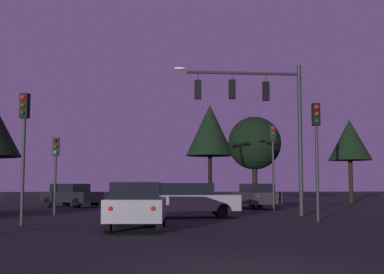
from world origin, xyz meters
name	(u,v)px	position (x,y,z in m)	size (l,w,h in m)	color
ground_plane	(169,208)	(0.00, 24.50, 0.00)	(168.00, 168.00, 0.00)	black
traffic_signal_mast_arm	(261,108)	(3.89, 15.44, 5.07)	(6.09, 0.39, 7.16)	#232326
traffic_light_corner_left	(317,138)	(5.20, 11.46, 3.30)	(0.32, 0.36, 4.69)	#232326
traffic_light_corner_right	(56,159)	(-5.86, 17.11, 2.66)	(0.31, 0.35, 3.73)	#232326
traffic_light_median	(273,151)	(5.50, 19.67, 3.33)	(0.34, 0.37, 4.73)	#232326
traffic_light_far_side	(24,132)	(-5.93, 10.44, 3.33)	(0.36, 0.38, 4.72)	#232326
car_nearside_lane	(137,205)	(-1.83, 8.59, 0.79)	(2.05, 4.41, 1.52)	gray
car_crossing_right	(188,199)	(0.33, 14.59, 0.80)	(4.49, 1.80, 1.52)	gray
car_far_lane	(71,195)	(-6.34, 26.64, 0.79)	(4.29, 3.98, 1.52)	black
car_parked_lot	(256,196)	(5.29, 23.22, 0.79)	(2.27, 4.50, 1.52)	#232328
tree_left_far	(210,130)	(4.21, 36.95, 6.23)	(4.20, 4.20, 8.51)	black
tree_center_horizon	(255,143)	(7.25, 32.58, 4.77)	(4.24, 4.24, 6.91)	black
tree_right_cluster	(350,140)	(15.07, 32.41, 5.05)	(3.47, 3.47, 6.73)	black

